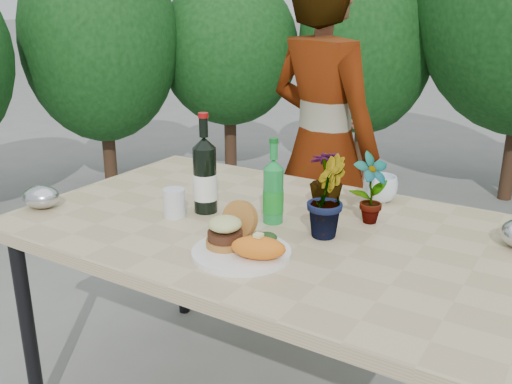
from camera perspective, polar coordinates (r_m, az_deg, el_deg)
The scene contains 16 objects.
patio_table at distance 1.85m, azimuth 1.32°, elevation -4.85°, with size 1.60×1.00×0.75m.
shrub_hedge at distance 3.37m, azimuth 17.40°, elevation 13.45°, with size 6.84×5.18×2.51m.
dinner_plate at distance 1.60m, azimuth -1.46°, elevation -6.07°, with size 0.28×0.28×0.01m, color white.
burger_stack at distance 1.63m, azimuth -2.73°, elevation -3.70°, with size 0.11×0.16×0.11m.
sweet_potato at distance 1.54m, azimuth 0.24°, elevation -5.60°, with size 0.15×0.08×0.06m, color orange.
grilled_veg at distance 1.66m, azimuth 0.80°, elevation -4.44°, with size 0.08×0.05×0.03m.
wine_bottle at distance 1.90m, azimuth -5.12°, elevation 1.57°, with size 0.08×0.08×0.34m.
sparkling_water at distance 1.80m, azimuth 1.74°, elevation -0.01°, with size 0.07×0.07×0.28m.
plastic_cup at distance 1.89m, azimuth -8.16°, elevation -1.08°, with size 0.07×0.07×0.10m, color silver.
seedling_left at distance 1.83m, azimuth 11.40°, elevation 0.32°, with size 0.12×0.08×0.23m, color #22571D.
seedling_mid at distance 1.71m, azimuth 6.98°, elevation -0.45°, with size 0.14×0.11×0.25m, color #1E531C.
seedling_right at distance 1.96m, azimuth 7.06°, elevation 1.35°, with size 0.11×0.11×0.20m, color #205A1F.
blue_bowl at distance 2.05m, azimuth 12.31°, elevation 0.31°, with size 0.12×0.12×0.09m, color silver.
foil_packet_left at distance 2.08m, azimuth -20.69°, elevation -0.46°, with size 0.13×0.11×0.08m, color #B5B8BC.
person at distance 2.59m, azimuth 6.65°, elevation 4.53°, with size 0.59×0.38×1.60m, color #915848.
terracotta_pot at distance 4.43m, azimuth -1.29°, elevation 0.79°, with size 0.17×0.17×0.14m.
Camera 1 is at (0.86, -1.46, 1.43)m, focal length 40.00 mm.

